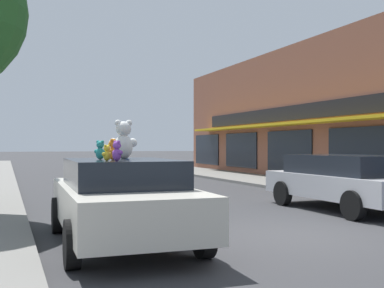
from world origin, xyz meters
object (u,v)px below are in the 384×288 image
Objects in this scene: teddy_bear_giant at (123,140)px; parked_car_far_center at (346,180)px; teddy_bear_blue at (126,152)px; teddy_bear_purple at (117,151)px; teddy_bear_orange at (113,150)px; plush_art_car at (121,198)px; teddy_bear_teal at (100,150)px; teddy_bear_yellow at (107,153)px.

teddy_bear_giant is 0.15× the size of parked_car_far_center.
teddy_bear_purple is (-0.54, -1.67, 0.03)m from teddy_bear_blue.
teddy_bear_purple is at bearing 92.16° from teddy_bear_blue.
parked_car_far_center is (6.65, 2.95, -0.79)m from teddy_bear_purple.
teddy_bear_giant is 0.64m from teddy_bear_orange.
plush_art_car is 1.22m from teddy_bear_purple.
teddy_bear_giant reaches higher than teddy_bear_teal.
teddy_bear_yellow reaches higher than parked_car_far_center.
teddy_bear_teal is (-0.43, -0.13, -0.17)m from teddy_bear_giant.
teddy_bear_orange is 0.44m from teddy_bear_teal.
teddy_bear_giant is 6.61m from parked_car_far_center.
teddy_bear_teal reaches higher than parked_car_far_center.
teddy_bear_blue is at bearing -106.63° from teddy_bear_giant.
teddy_bear_giant is (0.10, 0.27, 0.99)m from plush_art_car.
teddy_bear_purple reaches higher than teddy_bear_blue.
teddy_bear_teal is at bearing -163.93° from parked_car_far_center.
teddy_bear_yellow is 7.37m from parked_car_far_center.
teddy_bear_orange is 1.18m from teddy_bear_blue.
teddy_bear_giant is 1.21m from teddy_bear_purple.
teddy_bear_yellow is 0.05× the size of parked_car_far_center.
teddy_bear_teal reaches higher than teddy_bear_purple.
teddy_bear_blue is at bearing -168.18° from parked_car_far_center.
teddy_bear_teal is 0.07× the size of parked_car_far_center.
plush_art_car is 1.03m from teddy_bear_giant.
plush_art_car is 18.52× the size of teddy_bear_yellow.
teddy_bear_purple is 0.19m from teddy_bear_yellow.
teddy_bear_orange reaches higher than parked_car_far_center.
teddy_bear_orange is (-0.30, -0.55, -0.16)m from teddy_bear_giant.
parked_car_far_center is (6.28, 1.81, -0.97)m from teddy_bear_giant.
teddy_bear_blue is (0.28, 0.80, 0.78)m from plush_art_car.
teddy_bear_blue is 1.67m from teddy_bear_yellow.
teddy_bear_blue is at bearing -149.77° from teddy_bear_yellow.
teddy_bear_purple is at bearing 135.21° from teddy_bear_teal.
teddy_bear_orange is at bearing -28.58° from teddy_bear_purple.
plush_art_car is at bearing -154.43° from teddy_bear_yellow.
teddy_bear_giant is 2.11× the size of teddy_bear_teal.
teddy_bear_purple is 7.31m from parked_car_far_center.
teddy_bear_blue is at bearing -171.71° from teddy_bear_orange.
parked_car_far_center is (6.77, 2.81, -0.76)m from teddy_bear_yellow.
plush_art_car is at bearing 91.12° from teddy_bear_blue.
teddy_bear_purple is at bearing 95.42° from teddy_bear_yellow.
plush_art_car is 6.80× the size of teddy_bear_giant.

